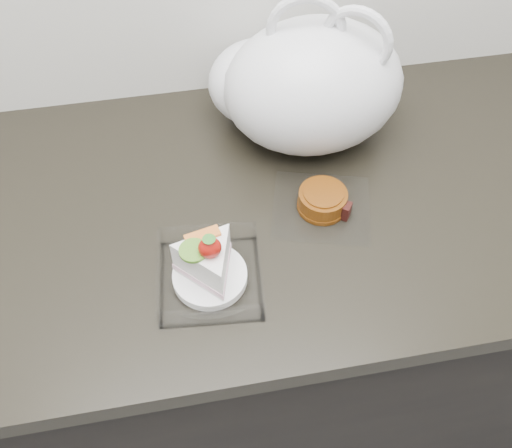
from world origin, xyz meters
TOP-DOWN VIEW (x-y plane):
  - counter at (0.00, 1.69)m, footprint 2.04×0.64m
  - cake_tray at (-0.03, 1.54)m, footprint 0.17×0.17m
  - mooncake_wrap at (0.18, 1.65)m, footprint 0.20×0.19m
  - plastic_bag at (0.18, 1.84)m, footprint 0.39×0.34m

SIDE VIEW (x-z plane):
  - counter at x=0.00m, z-range 0.00..0.90m
  - mooncake_wrap at x=0.18m, z-range 0.90..0.93m
  - cake_tray at x=-0.03m, z-range 0.87..0.99m
  - plastic_bag at x=0.18m, z-range 0.87..1.16m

